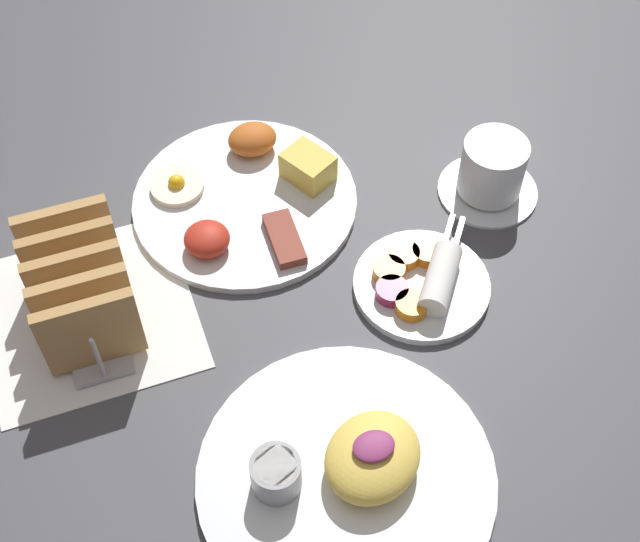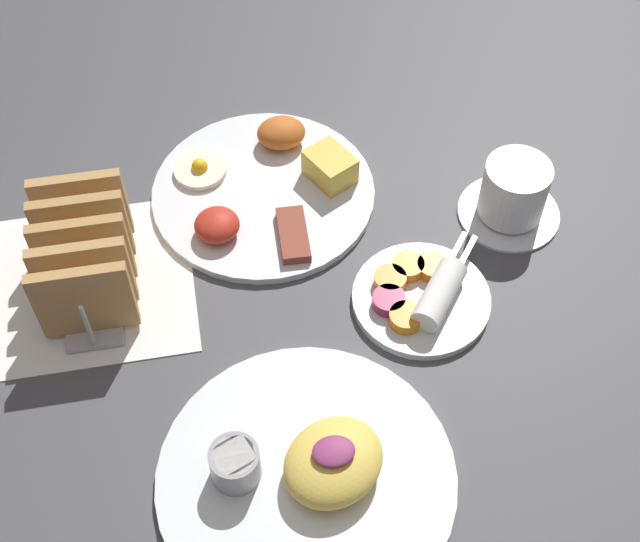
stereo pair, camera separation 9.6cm
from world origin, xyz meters
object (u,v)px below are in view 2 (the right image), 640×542
at_px(plate_breakfast, 266,187).
at_px(toast_rack, 84,255).
at_px(coffee_cup, 513,194).
at_px(plate_foreground, 308,472).
at_px(plate_condiments, 421,295).

height_order(plate_breakfast, toast_rack, toast_rack).
bearing_deg(plate_breakfast, coffee_cup, -16.76).
height_order(plate_foreground, coffee_cup, coffee_cup).
relative_size(plate_condiments, toast_rack, 0.85).
bearing_deg(plate_foreground, coffee_cup, 44.67).
xyz_separation_m(plate_breakfast, toast_rack, (-0.21, -0.10, 0.04)).
relative_size(plate_foreground, toast_rack, 1.60).
bearing_deg(plate_foreground, toast_rack, 125.90).
distance_m(toast_rack, coffee_cup, 0.49).
bearing_deg(coffee_cup, plate_breakfast, 163.24).
distance_m(plate_breakfast, toast_rack, 0.23).
xyz_separation_m(plate_condiments, coffee_cup, (0.13, 0.10, 0.02)).
bearing_deg(coffee_cup, toast_rack, -178.14).
bearing_deg(plate_condiments, toast_rack, 165.94).
height_order(plate_breakfast, plate_condiments, plate_breakfast).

